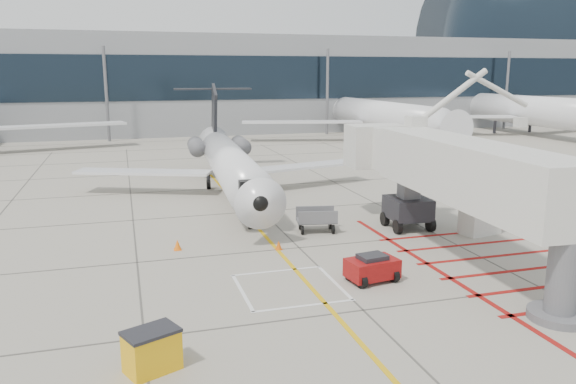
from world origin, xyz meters
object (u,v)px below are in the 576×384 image
object	(u,v)px
regional_jet	(234,148)
spill_bin	(152,350)
pushback_tug	(372,267)
jet_bridge	(468,183)

from	to	relation	value
regional_jet	spill_bin	distance (m)	22.42
pushback_tug	regional_jet	bearing A→B (deg)	91.14
regional_jet	jet_bridge	size ratio (longest dim) A/B	1.53
jet_bridge	spill_bin	size ratio (longest dim) A/B	12.47
spill_bin	jet_bridge	bearing A→B (deg)	-1.59
pushback_tug	spill_bin	size ratio (longest dim) A/B	1.40
regional_jet	pushback_tug	size ratio (longest dim) A/B	13.57
spill_bin	pushback_tug	bearing A→B (deg)	3.71
regional_jet	jet_bridge	world-z (taller)	jet_bridge
jet_bridge	pushback_tug	bearing A→B (deg)	-165.87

